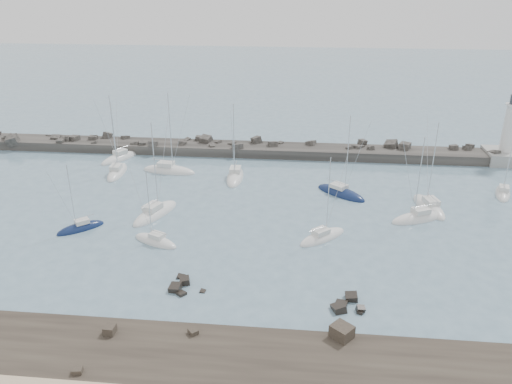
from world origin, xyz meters
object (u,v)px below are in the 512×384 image
at_px(sailboat_10, 429,207).
at_px(sailboat_13, 119,159).
at_px(sailboat_5, 156,241).
at_px(lighthouse, 506,147).
at_px(sailboat_1, 117,173).
at_px(sailboat_3, 155,214).
at_px(sailboat_7, 322,237).
at_px(sailboat_9, 417,219).
at_px(sailboat_6, 235,177).
at_px(sailboat_4, 169,171).
at_px(sailboat_8, 341,193).
at_px(sailboat_2, 81,228).
at_px(sailboat_12, 503,194).

bearing_deg(sailboat_10, sailboat_13, 163.29).
bearing_deg(sailboat_5, sailboat_13, 117.56).
xyz_separation_m(lighthouse, sailboat_1, (-71.97, -13.24, -2.94)).
bearing_deg(sailboat_3, sailboat_7, -11.04).
height_order(sailboat_9, sailboat_13, same).
bearing_deg(sailboat_6, sailboat_4, 171.66).
bearing_deg(lighthouse, sailboat_8, -149.82).
relative_size(sailboat_5, sailboat_9, 0.81).
xyz_separation_m(lighthouse, sailboat_5, (-57.80, -37.38, -2.96)).
bearing_deg(sailboat_2, sailboat_6, 48.11).
relative_size(lighthouse, sailboat_10, 1.00).
bearing_deg(sailboat_6, sailboat_8, -16.08).
bearing_deg(sailboat_9, sailboat_4, 159.76).
distance_m(sailboat_8, sailboat_9, 13.55).
height_order(sailboat_2, sailboat_5, sailboat_5).
xyz_separation_m(sailboat_3, sailboat_4, (-2.56, 17.62, -0.00)).
bearing_deg(sailboat_1, sailboat_9, -15.01).
relative_size(lighthouse, sailboat_9, 1.05).
bearing_deg(sailboat_4, lighthouse, 10.39).
relative_size(sailboat_1, sailboat_8, 0.97).
distance_m(sailboat_5, sailboat_12, 56.52).
distance_m(lighthouse, sailboat_10, 29.52).
bearing_deg(sailboat_13, lighthouse, 4.61).
bearing_deg(sailboat_2, sailboat_3, 31.24).
bearing_deg(sailboat_7, sailboat_5, -171.41).
bearing_deg(sailboat_6, sailboat_12, -3.43).
bearing_deg(sailboat_4, sailboat_5, -79.04).
distance_m(lighthouse, sailboat_12, 17.20).
relative_size(sailboat_2, sailboat_13, 0.78).
relative_size(sailboat_3, sailboat_12, 1.31).
bearing_deg(sailboat_13, sailboat_7, -35.79).
xyz_separation_m(sailboat_1, sailboat_13, (-2.23, 7.26, 0.01)).
distance_m(lighthouse, sailboat_7, 49.13).
height_order(sailboat_3, sailboat_12, sailboat_3).
bearing_deg(sailboat_2, sailboat_9, 9.29).
height_order(lighthouse, sailboat_4, sailboat_4).
xyz_separation_m(sailboat_9, sailboat_10, (2.51, 4.21, -0.00)).
height_order(sailboat_3, sailboat_4, sailboat_4).
bearing_deg(sailboat_3, sailboat_2, -148.76).
distance_m(sailboat_10, sailboat_12, 14.81).
xyz_separation_m(sailboat_10, sailboat_13, (-55.47, 16.65, 0.01)).
bearing_deg(sailboat_12, sailboat_13, 171.67).
height_order(sailboat_4, sailboat_5, sailboat_4).
distance_m(lighthouse, sailboat_5, 68.90).
bearing_deg(sailboat_3, sailboat_4, 98.28).
bearing_deg(sailboat_10, sailboat_6, 163.61).
bearing_deg(sailboat_1, sailboat_12, -2.41).
bearing_deg(sailboat_8, sailboat_10, -16.81).
relative_size(sailboat_1, sailboat_10, 0.96).
height_order(sailboat_2, sailboat_12, sailboat_12).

